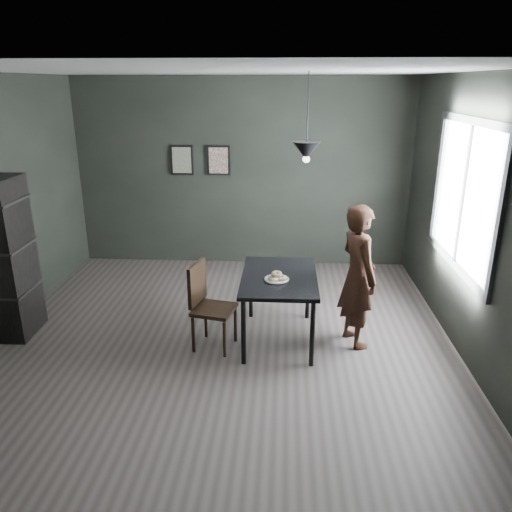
# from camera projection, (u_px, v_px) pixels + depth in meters

# --- Properties ---
(ground) EXTENTS (5.00, 5.00, 0.00)m
(ground) POSITION_uv_depth(u_px,v_px,m) (225.00, 337.00, 5.58)
(ground) COLOR #35302E
(ground) RESTS_ON ground
(back_wall) EXTENTS (5.00, 0.10, 2.80)m
(back_wall) POSITION_uv_depth(u_px,v_px,m) (242.00, 174.00, 7.48)
(back_wall) COLOR black
(back_wall) RESTS_ON ground
(ceiling) EXTENTS (5.00, 5.00, 0.02)m
(ceiling) POSITION_uv_depth(u_px,v_px,m) (218.00, 70.00, 4.66)
(ceiling) COLOR silver
(ceiling) RESTS_ON ground
(window_assembly) EXTENTS (0.04, 1.96, 1.56)m
(window_assembly) POSITION_uv_depth(u_px,v_px,m) (463.00, 195.00, 5.11)
(window_assembly) COLOR white
(window_assembly) RESTS_ON ground
(cafe_table) EXTENTS (0.80, 1.20, 0.75)m
(cafe_table) POSITION_uv_depth(u_px,v_px,m) (279.00, 283.00, 5.33)
(cafe_table) COLOR black
(cafe_table) RESTS_ON ground
(white_plate) EXTENTS (0.23, 0.23, 0.01)m
(white_plate) POSITION_uv_depth(u_px,v_px,m) (277.00, 280.00, 5.18)
(white_plate) COLOR silver
(white_plate) RESTS_ON cafe_table
(donut_pile) EXTENTS (0.19, 0.19, 0.09)m
(donut_pile) POSITION_uv_depth(u_px,v_px,m) (277.00, 277.00, 5.17)
(donut_pile) COLOR beige
(donut_pile) RESTS_ON white_plate
(woman) EXTENTS (0.55, 0.66, 1.54)m
(woman) POSITION_uv_depth(u_px,v_px,m) (358.00, 276.00, 5.23)
(woman) COLOR black
(woman) RESTS_ON ground
(wood_chair) EXTENTS (0.49, 0.49, 0.94)m
(wood_chair) POSITION_uv_depth(u_px,v_px,m) (207.00, 300.00, 5.23)
(wood_chair) COLOR black
(wood_chair) RESTS_ON ground
(shelf_unit) EXTENTS (0.35, 0.60, 1.77)m
(shelf_unit) POSITION_uv_depth(u_px,v_px,m) (10.00, 259.00, 5.41)
(shelf_unit) COLOR black
(shelf_unit) RESTS_ON ground
(pendant_lamp) EXTENTS (0.28, 0.28, 0.86)m
(pendant_lamp) POSITION_uv_depth(u_px,v_px,m) (306.00, 151.00, 4.95)
(pendant_lamp) COLOR black
(pendant_lamp) RESTS_ON ground
(framed_print_left) EXTENTS (0.34, 0.04, 0.44)m
(framed_print_left) POSITION_uv_depth(u_px,v_px,m) (182.00, 160.00, 7.43)
(framed_print_left) COLOR black
(framed_print_left) RESTS_ON ground
(framed_print_right) EXTENTS (0.34, 0.04, 0.44)m
(framed_print_right) POSITION_uv_depth(u_px,v_px,m) (219.00, 160.00, 7.40)
(framed_print_right) COLOR black
(framed_print_right) RESTS_ON ground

